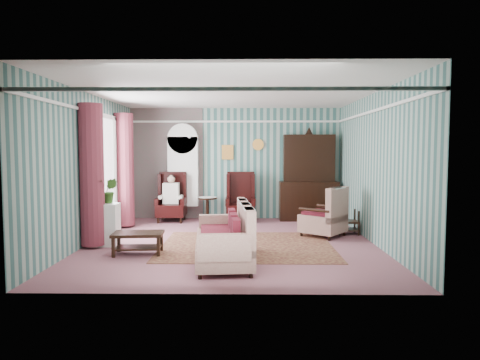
{
  "coord_description": "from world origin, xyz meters",
  "views": [
    {
      "loc": [
        0.28,
        -8.24,
        1.8
      ],
      "look_at": [
        0.16,
        0.6,
        1.19
      ],
      "focal_mm": 32.0,
      "sensor_mm": 36.0,
      "label": 1
    }
  ],
  "objects_px": {
    "seated_woman": "(171,198)",
    "floral_armchair": "(323,212)",
    "plant_stand": "(104,225)",
    "round_side_table": "(208,209)",
    "coffee_table": "(138,243)",
    "bookcase": "(183,176)",
    "wingback_left": "(171,197)",
    "sofa": "(223,233)",
    "nest_table": "(347,222)",
    "dresser_hutch": "(309,175)",
    "wingback_right": "(241,197)"
  },
  "relations": [
    {
      "from": "dresser_hutch",
      "to": "floral_armchair",
      "type": "bearing_deg",
      "value": -90.0
    },
    {
      "from": "seated_woman",
      "to": "dresser_hutch",
      "type": "bearing_deg",
      "value": 4.41
    },
    {
      "from": "wingback_left",
      "to": "round_side_table",
      "type": "bearing_deg",
      "value": 9.46
    },
    {
      "from": "round_side_table",
      "to": "floral_armchair",
      "type": "distance_m",
      "value": 3.26
    },
    {
      "from": "bookcase",
      "to": "floral_armchair",
      "type": "relative_size",
      "value": 2.2
    },
    {
      "from": "seated_woman",
      "to": "floral_armchair",
      "type": "bearing_deg",
      "value": -27.26
    },
    {
      "from": "plant_stand",
      "to": "wingback_left",
      "type": "bearing_deg",
      "value": 73.78
    },
    {
      "from": "bookcase",
      "to": "round_side_table",
      "type": "relative_size",
      "value": 3.73
    },
    {
      "from": "seated_woman",
      "to": "round_side_table",
      "type": "height_order",
      "value": "seated_woman"
    },
    {
      "from": "dresser_hutch",
      "to": "nest_table",
      "type": "bearing_deg",
      "value": -72.61
    },
    {
      "from": "round_side_table",
      "to": "sofa",
      "type": "xyz_separation_m",
      "value": [
        0.62,
        -4.09,
        0.19
      ]
    },
    {
      "from": "wingback_right",
      "to": "floral_armchair",
      "type": "bearing_deg",
      "value": -45.86
    },
    {
      "from": "seated_woman",
      "to": "floral_armchair",
      "type": "xyz_separation_m",
      "value": [
        3.5,
        -1.8,
        -0.08
      ]
    },
    {
      "from": "coffee_table",
      "to": "plant_stand",
      "type": "bearing_deg",
      "value": 141.05
    },
    {
      "from": "nest_table",
      "to": "coffee_table",
      "type": "bearing_deg",
      "value": -155.37
    },
    {
      "from": "wingback_right",
      "to": "floral_armchair",
      "type": "height_order",
      "value": "wingback_right"
    },
    {
      "from": "wingback_left",
      "to": "plant_stand",
      "type": "distance_m",
      "value": 2.87
    },
    {
      "from": "plant_stand",
      "to": "floral_armchair",
      "type": "height_order",
      "value": "floral_armchair"
    },
    {
      "from": "bookcase",
      "to": "wingback_left",
      "type": "height_order",
      "value": "bookcase"
    },
    {
      "from": "bookcase",
      "to": "dresser_hutch",
      "type": "bearing_deg",
      "value": -2.11
    },
    {
      "from": "dresser_hutch",
      "to": "round_side_table",
      "type": "height_order",
      "value": "dresser_hutch"
    },
    {
      "from": "bookcase",
      "to": "floral_armchair",
      "type": "xyz_separation_m",
      "value": [
        3.25,
        -2.19,
        -0.61
      ]
    },
    {
      "from": "bookcase",
      "to": "floral_armchair",
      "type": "distance_m",
      "value": 3.97
    },
    {
      "from": "nest_table",
      "to": "coffee_table",
      "type": "relative_size",
      "value": 0.63
    },
    {
      "from": "dresser_hutch",
      "to": "nest_table",
      "type": "xyz_separation_m",
      "value": [
        0.57,
        -1.82,
        -0.91
      ]
    },
    {
      "from": "seated_woman",
      "to": "sofa",
      "type": "relative_size",
      "value": 0.61
    },
    {
      "from": "sofa",
      "to": "coffee_table",
      "type": "distance_m",
      "value": 1.62
    },
    {
      "from": "nest_table",
      "to": "wingback_right",
      "type": "bearing_deg",
      "value": 146.25
    },
    {
      "from": "nest_table",
      "to": "coffee_table",
      "type": "distance_m",
      "value": 4.46
    },
    {
      "from": "nest_table",
      "to": "floral_armchair",
      "type": "bearing_deg",
      "value": -156.03
    },
    {
      "from": "dresser_hutch",
      "to": "bookcase",
      "type": "bearing_deg",
      "value": 177.89
    },
    {
      "from": "seated_woman",
      "to": "round_side_table",
      "type": "bearing_deg",
      "value": 9.46
    },
    {
      "from": "nest_table",
      "to": "sofa",
      "type": "relative_size",
      "value": 0.28
    },
    {
      "from": "bookcase",
      "to": "nest_table",
      "type": "distance_m",
      "value": 4.37
    },
    {
      "from": "wingback_left",
      "to": "floral_armchair",
      "type": "distance_m",
      "value": 3.94
    },
    {
      "from": "sofa",
      "to": "bookcase",
      "type": "bearing_deg",
      "value": 11.03
    },
    {
      "from": "sofa",
      "to": "dresser_hutch",
      "type": "bearing_deg",
      "value": -30.46
    },
    {
      "from": "wingback_left",
      "to": "sofa",
      "type": "height_order",
      "value": "wingback_left"
    },
    {
      "from": "seated_woman",
      "to": "nest_table",
      "type": "relative_size",
      "value": 2.19
    },
    {
      "from": "floral_armchair",
      "to": "nest_table",
      "type": "bearing_deg",
      "value": -26.94
    },
    {
      "from": "wingback_right",
      "to": "sofa",
      "type": "distance_m",
      "value": 3.95
    },
    {
      "from": "sofa",
      "to": "floral_armchair",
      "type": "distance_m",
      "value": 2.92
    },
    {
      "from": "wingback_right",
      "to": "seated_woman",
      "type": "distance_m",
      "value": 1.75
    },
    {
      "from": "wingback_left",
      "to": "plant_stand",
      "type": "bearing_deg",
      "value": -106.22
    },
    {
      "from": "wingback_left",
      "to": "seated_woman",
      "type": "xyz_separation_m",
      "value": [
        0.0,
        0.0,
        -0.04
      ]
    },
    {
      "from": "plant_stand",
      "to": "round_side_table",
      "type": "bearing_deg",
      "value": 59.62
    },
    {
      "from": "plant_stand",
      "to": "wingback_right",
      "type": "bearing_deg",
      "value": 47.16
    },
    {
      "from": "floral_armchair",
      "to": "dresser_hutch",
      "type": "bearing_deg",
      "value": 39.1
    },
    {
      "from": "bookcase",
      "to": "wingback_left",
      "type": "xyz_separation_m",
      "value": [
        -0.25,
        -0.39,
        -0.5
      ]
    },
    {
      "from": "coffee_table",
      "to": "sofa",
      "type": "bearing_deg",
      "value": -19.61
    }
  ]
}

